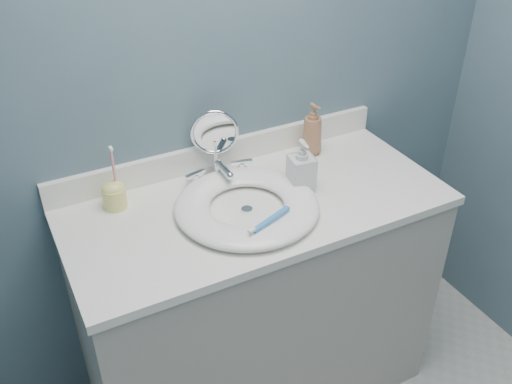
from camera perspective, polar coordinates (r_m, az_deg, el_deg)
back_wall at (r=1.88m, az=-3.87°, el=11.39°), size 2.20×0.02×2.40m
vanity_cabinet at (r=2.10m, az=0.07°, el=-11.25°), size 1.20×0.55×0.85m
countertop at (r=1.82m, az=0.08°, el=-1.36°), size 1.22×0.57×0.03m
backsplash at (r=1.99m, az=-3.43°, el=3.91°), size 1.22×0.02×0.09m
basin at (r=1.76m, az=-0.92°, el=-1.38°), size 0.45×0.45×0.04m
drain at (r=1.77m, az=-0.91°, el=-1.78°), size 0.04×0.04×0.01m
faucet at (r=1.90m, az=-3.58°, el=1.85°), size 0.25×0.13×0.07m
makeup_mirror at (r=1.89m, az=-4.13°, el=5.23°), size 0.16×0.09×0.24m
soap_bottle_amber at (r=2.04m, az=5.66°, el=6.28°), size 0.08×0.08×0.19m
soap_bottle_clear at (r=1.83m, az=4.59°, el=2.66°), size 0.09×0.09×0.18m
toothbrush_holder at (r=1.81m, az=-14.01°, el=-0.17°), size 0.07×0.07×0.21m
toothbrush_lying at (r=1.65m, az=1.38°, el=-2.85°), size 0.17×0.08×0.02m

